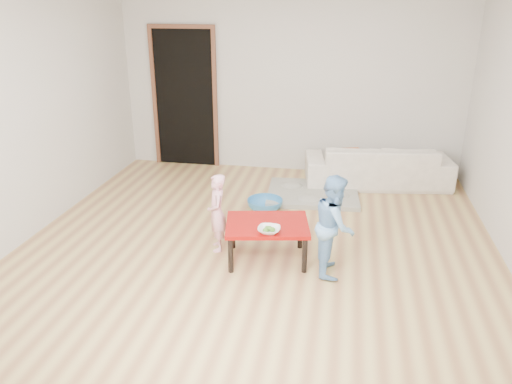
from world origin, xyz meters
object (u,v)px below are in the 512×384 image
(sofa, at_px, (377,165))
(basin, at_px, (265,205))
(child_pink, at_px, (217,213))
(red_table, at_px, (267,241))
(bowl, at_px, (269,230))
(child_blue, at_px, (334,225))

(sofa, relative_size, basin, 4.47)
(child_pink, distance_m, basin, 1.20)
(red_table, height_order, child_pink, child_pink)
(child_pink, height_order, basin, child_pink)
(sofa, bearing_deg, child_pink, 45.54)
(red_table, height_order, bowl, bowl)
(child_pink, distance_m, child_blue, 1.23)
(basin, bearing_deg, red_table, -79.45)
(sofa, bearing_deg, red_table, 56.56)
(sofa, height_order, bowl, sofa)
(sofa, distance_m, basin, 1.85)
(red_table, xyz_separation_m, bowl, (0.05, -0.21, 0.23))
(red_table, bearing_deg, child_blue, -9.64)
(sofa, distance_m, child_blue, 2.60)
(sofa, distance_m, bowl, 2.86)
(red_table, bearing_deg, child_pink, 166.49)
(red_table, height_order, child_blue, child_blue)
(bowl, bearing_deg, child_pink, 150.52)
(bowl, xyz_separation_m, child_pink, (-0.59, 0.34, -0.02))
(child_blue, bearing_deg, bowl, 95.50)
(bowl, bearing_deg, sofa, 67.19)
(child_pink, relative_size, child_blue, 0.84)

